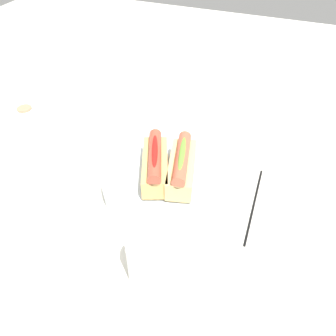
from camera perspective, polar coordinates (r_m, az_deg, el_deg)
name	(u,v)px	position (r m, az deg, el deg)	size (l,w,h in m)	color
ground_plane	(159,187)	(0.77, -1.44, -3.09)	(2.40, 2.40, 0.00)	silver
serving_bowl	(168,181)	(0.75, 0.00, -2.13)	(0.27, 0.27, 0.04)	silver
hotdog_front	(182,166)	(0.72, 2.17, 0.37)	(0.16, 0.09, 0.06)	#DBB270
hotdog_back	(154,164)	(0.73, -2.16, 0.58)	(0.16, 0.10, 0.06)	tan
water_glass	(148,261)	(0.60, -3.15, -14.46)	(0.07, 0.07, 0.09)	white
paper_towel_roll	(32,135)	(0.86, -20.71, 4.97)	(0.11, 0.11, 0.13)	white
chopstick_near	(254,204)	(0.75, 13.43, -5.56)	(0.01, 0.01, 0.22)	black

